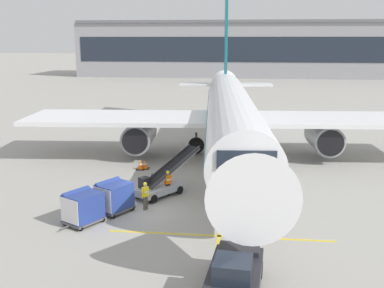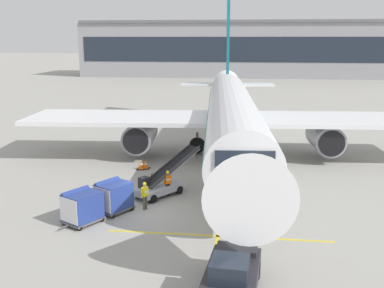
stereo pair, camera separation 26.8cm
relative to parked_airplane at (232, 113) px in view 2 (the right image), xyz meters
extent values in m
plane|color=#9E9B93|center=(-4.60, -14.16, -3.87)|extent=(600.00, 600.00, 0.00)
cylinder|color=white|center=(0.06, -0.81, 0.10)|extent=(6.65, 35.90, 4.06)
cube|color=#146B7A|center=(0.06, -0.81, 0.10)|extent=(6.59, 34.48, 0.49)
cone|color=white|center=(1.51, -20.64, 0.10)|extent=(4.15, 4.33, 3.86)
cone|color=white|center=(-1.48, 20.24, 0.41)|extent=(3.92, 6.74, 3.45)
cube|color=white|center=(-9.27, -0.59, -0.51)|extent=(17.43, 8.36, 0.36)
cylinder|color=#93969E|center=(-7.90, -1.21, -1.95)|extent=(2.85, 4.81, 2.52)
cylinder|color=black|center=(-7.73, -3.57, -1.95)|extent=(2.14, 0.28, 2.14)
cube|color=white|center=(9.26, 0.76, -0.51)|extent=(17.43, 8.36, 0.36)
cylinder|color=#93969E|center=(7.99, -0.05, -1.95)|extent=(2.85, 4.81, 2.52)
cylinder|color=black|center=(8.16, -2.41, -1.95)|extent=(2.14, 0.28, 2.14)
cube|color=#146B7A|center=(-1.36, 18.62, 6.27)|extent=(0.59, 4.29, 10.71)
cube|color=white|center=(-1.33, 18.29, 0.71)|extent=(11.71, 3.69, 0.20)
cube|color=#1E2633|center=(1.30, -17.80, 0.71)|extent=(2.97, 2.03, 0.89)
cylinder|color=#47474C|center=(0.84, -11.49, -2.53)|extent=(0.22, 0.22, 1.20)
sphere|color=black|center=(0.84, -11.49, -3.14)|extent=(1.48, 1.48, 1.48)
cylinder|color=#47474C|center=(-3.11, 0.75, -2.53)|extent=(0.22, 0.22, 1.20)
sphere|color=black|center=(-3.11, 0.75, -3.14)|extent=(1.48, 1.48, 1.48)
cylinder|color=#47474C|center=(2.97, 1.19, -2.53)|extent=(0.22, 0.22, 1.20)
sphere|color=black|center=(2.97, 1.19, -3.14)|extent=(1.48, 1.48, 1.48)
cube|color=#A3A8B2|center=(-4.31, -11.24, -3.37)|extent=(3.28, 3.70, 0.44)
cube|color=black|center=(-5.15, -11.79, -2.80)|extent=(0.80, 0.81, 0.70)
cylinder|color=#333338|center=(-4.76, -11.24, -2.75)|extent=(0.08, 0.08, 0.80)
cube|color=#A3A8B2|center=(-3.61, -10.25, -2.17)|extent=(3.56, 4.49, 2.11)
cube|color=black|center=(-3.61, -10.25, -2.08)|extent=(3.36, 4.30, 1.96)
cube|color=#333338|center=(-3.25, -10.50, -2.05)|extent=(2.84, 3.95, 2.15)
cube|color=#333338|center=(-3.97, -9.99, -2.05)|extent=(2.84, 3.95, 2.15)
cylinder|color=black|center=(-3.03, -10.70, -3.59)|extent=(0.49, 0.57, 0.56)
cylinder|color=black|center=(-4.22, -9.84, -3.59)|extent=(0.49, 0.57, 0.56)
cylinder|color=black|center=(-4.41, -12.63, -3.59)|extent=(0.49, 0.57, 0.56)
cylinder|color=black|center=(-5.60, -11.78, -3.59)|extent=(0.49, 0.57, 0.56)
cube|color=#515156|center=(-6.41, -14.39, -3.66)|extent=(2.39, 2.53, 0.12)
cylinder|color=#4C4C51|center=(-7.09, -15.56, -3.67)|extent=(0.41, 0.64, 0.07)
cube|color=navy|center=(-6.41, -14.39, -2.85)|extent=(2.25, 2.40, 1.50)
cube|color=navy|center=(-6.77, -14.18, -2.33)|extent=(1.64, 2.02, 0.74)
cube|color=silver|center=(-6.90, -15.23, -2.85)|extent=(1.26, 0.75, 1.38)
sphere|color=black|center=(-7.40, -14.74, -3.72)|extent=(0.30, 0.30, 0.30)
sphere|color=black|center=(-6.22, -15.42, -3.72)|extent=(0.30, 0.30, 0.30)
sphere|color=black|center=(-6.60, -13.36, -3.72)|extent=(0.30, 0.30, 0.30)
sphere|color=black|center=(-5.42, -14.04, -3.72)|extent=(0.30, 0.30, 0.30)
cube|color=#515156|center=(-7.64, -16.36, -3.66)|extent=(2.39, 2.53, 0.12)
cylinder|color=#4C4C51|center=(-8.32, -17.53, -3.67)|extent=(0.41, 0.64, 0.07)
cube|color=navy|center=(-7.64, -16.36, -2.85)|extent=(2.25, 2.40, 1.50)
cube|color=navy|center=(-8.00, -16.15, -2.33)|extent=(1.64, 2.02, 0.74)
cube|color=silver|center=(-8.13, -17.20, -2.85)|extent=(1.26, 0.75, 1.38)
sphere|color=black|center=(-8.63, -16.71, -3.72)|extent=(0.30, 0.30, 0.30)
sphere|color=black|center=(-7.46, -17.39, -3.72)|extent=(0.30, 0.30, 0.30)
sphere|color=black|center=(-7.83, -15.33, -3.72)|extent=(0.30, 0.30, 0.30)
sphere|color=black|center=(-6.65, -16.01, -3.72)|extent=(0.30, 0.30, 0.30)
cube|color=#232328|center=(0.98, -22.71, -3.19)|extent=(2.46, 4.56, 0.70)
cube|color=#1E2633|center=(0.92, -23.47, -2.44)|extent=(1.59, 1.66, 0.80)
cube|color=#28282D|center=(1.12, -21.06, -2.72)|extent=(1.86, 1.11, 0.24)
cylinder|color=black|center=(2.02, -21.42, -3.49)|extent=(0.34, 0.78, 0.76)
cylinder|color=black|center=(0.17, -21.27, -3.49)|extent=(0.34, 0.78, 0.76)
cylinder|color=#514C42|center=(-4.59, -13.75, -3.44)|extent=(0.15, 0.15, 0.86)
cylinder|color=#514C42|center=(-4.69, -13.90, -3.44)|extent=(0.15, 0.15, 0.86)
cube|color=yellow|center=(-4.64, -13.82, -2.72)|extent=(0.41, 0.45, 0.58)
cube|color=white|center=(-4.54, -13.89, -2.72)|extent=(0.20, 0.29, 0.08)
sphere|color=tan|center=(-4.64, -13.82, -2.31)|extent=(0.21, 0.21, 0.21)
sphere|color=yellow|center=(-4.64, -13.82, -2.24)|extent=(0.23, 0.23, 0.23)
cylinder|color=yellow|center=(-4.51, -13.63, -2.77)|extent=(0.09, 0.09, 0.56)
cylinder|color=yellow|center=(-4.78, -14.02, -2.77)|extent=(0.09, 0.09, 0.56)
cylinder|color=#333847|center=(-6.67, -13.60, -3.44)|extent=(0.15, 0.15, 0.86)
cylinder|color=#333847|center=(-6.83, -13.69, -3.44)|extent=(0.15, 0.15, 0.86)
cube|color=yellow|center=(-6.75, -13.64, -2.72)|extent=(0.45, 0.40, 0.58)
cube|color=white|center=(-6.69, -13.75, -2.72)|extent=(0.30, 0.18, 0.08)
sphere|color=tan|center=(-6.75, -13.64, -2.31)|extent=(0.21, 0.21, 0.21)
sphere|color=yellow|center=(-6.75, -13.64, -2.24)|extent=(0.23, 0.23, 0.23)
cylinder|color=yellow|center=(-6.54, -13.52, -2.77)|extent=(0.09, 0.09, 0.56)
cylinder|color=yellow|center=(-6.96, -13.76, -2.77)|extent=(0.09, 0.09, 0.56)
cylinder|color=black|center=(-3.64, -11.11, -3.44)|extent=(0.15, 0.15, 0.86)
cylinder|color=black|center=(-3.78, -11.22, -3.44)|extent=(0.15, 0.15, 0.86)
cube|color=orange|center=(-3.71, -11.17, -2.72)|extent=(0.45, 0.42, 0.58)
cube|color=white|center=(-3.64, -11.26, -2.72)|extent=(0.27, 0.22, 0.08)
sphere|color=tan|center=(-3.71, -11.17, -2.31)|extent=(0.21, 0.21, 0.21)
sphere|color=yellow|center=(-3.71, -11.17, -2.24)|extent=(0.23, 0.23, 0.23)
cylinder|color=orange|center=(-3.53, -11.02, -2.77)|extent=(0.09, 0.09, 0.56)
cylinder|color=orange|center=(-3.90, -11.32, -2.77)|extent=(0.09, 0.09, 0.56)
cube|color=black|center=(-6.94, -5.08, -3.85)|extent=(0.65, 0.65, 0.05)
cone|color=orange|center=(-6.94, -5.08, -3.48)|extent=(0.52, 0.52, 0.68)
cylinder|color=white|center=(-6.94, -5.08, -3.45)|extent=(0.28, 0.28, 0.08)
cube|color=black|center=(-6.63, -4.85, -3.85)|extent=(0.61, 0.61, 0.05)
cone|color=orange|center=(-6.63, -4.85, -3.50)|extent=(0.49, 0.49, 0.64)
cylinder|color=white|center=(-6.63, -4.85, -3.47)|extent=(0.27, 0.27, 0.08)
cube|color=yellow|center=(0.03, -0.81, -3.87)|extent=(0.20, 110.00, 0.01)
cube|color=yellow|center=(0.06, -17.20, -3.87)|extent=(12.00, 0.20, 0.01)
cube|color=#939399|center=(5.12, 91.77, 3.20)|extent=(99.04, 18.81, 14.15)
cube|color=#1E2633|center=(5.12, 82.31, 3.55)|extent=(96.07, 0.10, 6.37)
cube|color=slate|center=(5.12, 89.89, 10.62)|extent=(98.05, 15.99, 0.70)
camera|label=1|loc=(1.26, -40.14, 6.31)|focal=43.63mm
camera|label=2|loc=(1.52, -40.10, 6.31)|focal=43.63mm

